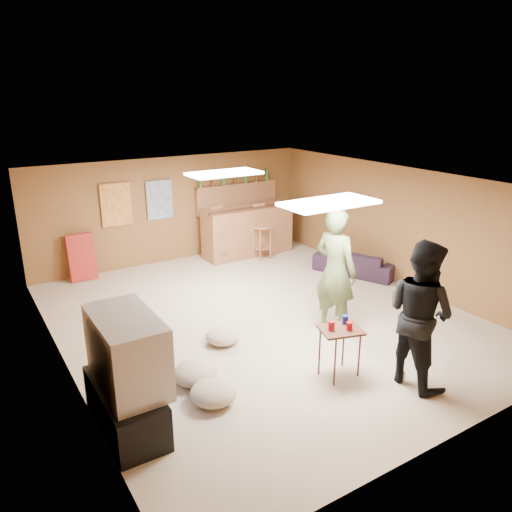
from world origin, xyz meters
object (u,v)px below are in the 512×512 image
tv_body (127,351)px  bar_counter (248,230)px  tray_table (339,352)px  sofa (356,262)px  person_olive (335,271)px  person_black (420,314)px

tv_body → bar_counter: tv_body is taller
bar_counter → tray_table: bar_counter is taller
tv_body → sofa: 5.85m
bar_counter → person_olive: person_olive is taller
tv_body → bar_counter: 6.09m
person_olive → person_black: bearing=164.9°
person_black → sofa: bearing=-32.7°
tv_body → bar_counter: (4.15, 4.45, -0.35)m
tray_table → person_black: bearing=-39.8°
bar_counter → sofa: bar_counter is taller
sofa → tv_body: bearing=89.4°
tv_body → tray_table: bearing=-9.6°
person_black → tray_table: (-0.71, 0.60, -0.60)m
person_olive → tray_table: bearing=129.9°
person_olive → tv_body: bearing=86.9°
person_olive → bar_counter: bearing=-25.0°
person_olive → sofa: person_olive is taller
tv_body → person_olive: bearing=10.0°
tv_body → tray_table: size_ratio=1.67×
bar_counter → person_black: bearing=-99.0°
bar_counter → tray_table: (-1.59, -4.88, -0.22)m
person_black → tray_table: 1.10m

